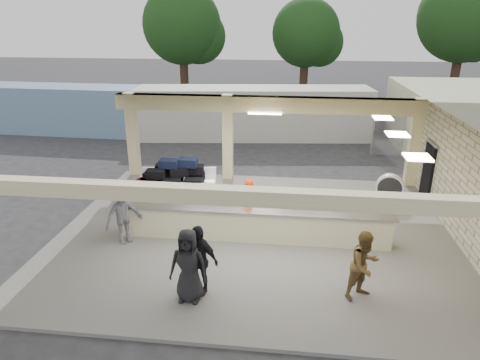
# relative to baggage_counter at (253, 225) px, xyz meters

# --- Properties ---
(ground) EXTENTS (120.00, 120.00, 0.00)m
(ground) POSITION_rel_baggage_counter_xyz_m (0.00, 0.50, -0.59)
(ground) COLOR #27272A
(ground) RESTS_ON ground
(pavilion) EXTENTS (12.01, 10.00, 3.55)m
(pavilion) POSITION_rel_baggage_counter_xyz_m (0.21, 1.16, 0.76)
(pavilion) COLOR slate
(pavilion) RESTS_ON ground
(baggage_counter) EXTENTS (8.20, 0.58, 0.98)m
(baggage_counter) POSITION_rel_baggage_counter_xyz_m (0.00, 0.00, 0.00)
(baggage_counter) COLOR beige
(baggage_counter) RESTS_ON pavilion
(luggage_cart) EXTENTS (2.94, 2.02, 1.61)m
(luggage_cart) POSITION_rel_baggage_counter_xyz_m (-3.04, 2.46, 0.38)
(luggage_cart) COLOR white
(luggage_cart) RESTS_ON pavilion
(drum_fan) EXTENTS (0.99, 0.52, 1.05)m
(drum_fan) POSITION_rel_baggage_counter_xyz_m (4.62, 3.38, 0.07)
(drum_fan) COLOR white
(drum_fan) RESTS_ON pavilion
(baggage_handler) EXTENTS (0.59, 0.68, 1.63)m
(baggage_handler) POSITION_rel_baggage_counter_xyz_m (-0.24, 0.80, 0.33)
(baggage_handler) COLOR #FD350D
(baggage_handler) RESTS_ON pavilion
(passenger_a) EXTENTS (0.89, 0.78, 1.71)m
(passenger_a) POSITION_rel_baggage_counter_xyz_m (2.83, -2.49, 0.37)
(passenger_a) COLOR brown
(passenger_a) RESTS_ON pavilion
(passenger_b) EXTENTS (1.10, 0.68, 1.77)m
(passenger_b) POSITION_rel_baggage_counter_xyz_m (-1.05, -2.74, 0.40)
(passenger_b) COLOR black
(passenger_b) RESTS_ON pavilion
(passenger_c) EXTENTS (1.10, 1.14, 1.82)m
(passenger_c) POSITION_rel_baggage_counter_xyz_m (-3.72, -0.61, 0.42)
(passenger_c) COLOR #535459
(passenger_c) RESTS_ON pavilion
(passenger_d) EXTENTS (0.89, 0.39, 1.81)m
(passenger_d) POSITION_rel_baggage_counter_xyz_m (-1.21, -3.07, 0.42)
(passenger_d) COLOR black
(passenger_d) RESTS_ON pavilion
(car_white_a) EXTENTS (5.06, 3.15, 1.34)m
(car_white_a) POSITION_rel_baggage_counter_xyz_m (9.14, 14.45, 0.08)
(car_white_a) COLOR white
(car_white_a) RESTS_ON ground
(car_white_b) EXTENTS (4.97, 3.13, 1.47)m
(car_white_b) POSITION_rel_baggage_counter_xyz_m (10.33, 14.48, 0.15)
(car_white_b) COLOR white
(car_white_b) RESTS_ON ground
(car_dark) EXTENTS (5.02, 3.62, 1.59)m
(car_dark) POSITION_rel_baggage_counter_xyz_m (5.13, 15.22, 0.21)
(car_dark) COLOR black
(car_dark) RESTS_ON ground
(container_white) EXTENTS (13.05, 3.90, 2.78)m
(container_white) POSITION_rel_baggage_counter_xyz_m (-1.06, 12.18, 0.81)
(container_white) COLOR silver
(container_white) RESTS_ON ground
(container_blue) EXTENTS (10.45, 2.88, 2.69)m
(container_blue) POSITION_rel_baggage_counter_xyz_m (-12.19, 12.13, 0.76)
(container_blue) COLOR #698FA8
(container_blue) RESTS_ON ground
(tree_left) EXTENTS (6.60, 6.30, 9.00)m
(tree_left) POSITION_rel_baggage_counter_xyz_m (-7.68, 24.66, 5.00)
(tree_left) COLOR #382619
(tree_left) RESTS_ON ground
(tree_mid) EXTENTS (6.00, 5.60, 8.00)m
(tree_mid) POSITION_rel_baggage_counter_xyz_m (2.32, 26.66, 4.38)
(tree_mid) COLOR #382619
(tree_mid) RESTS_ON ground
(tree_right) EXTENTS (7.20, 7.00, 10.00)m
(tree_right) POSITION_rel_baggage_counter_xyz_m (14.32, 25.66, 5.63)
(tree_right) COLOR #382619
(tree_right) RESTS_ON ground
(adjacent_building) EXTENTS (6.00, 8.00, 3.20)m
(adjacent_building) POSITION_rel_baggage_counter_xyz_m (9.50, 10.50, 1.01)
(adjacent_building) COLOR beige
(adjacent_building) RESTS_ON ground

